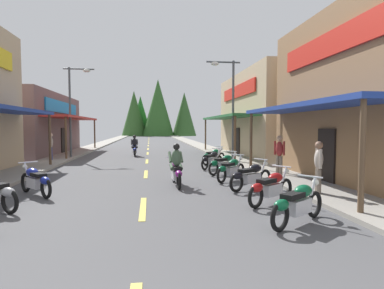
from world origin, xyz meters
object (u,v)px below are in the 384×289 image
object	(u,v)px
pedestrian_waiting	(279,153)
motorcycle_parked_right_5	(212,159)
rider_cruising_lead	(176,168)
motorcycle_parked_right_0	(298,203)
motorcycle_parked_right_6	(214,156)
pedestrian_by_shop	(319,165)
motorcycle_parked_right_3	(231,169)
rider_cruising_trailing	(135,147)
motorcycle_parked_left_2	(36,180)
pedestrian_browsing	(51,145)
streetlamp_left	(74,100)
motorcycle_parked_right_1	(271,187)
streetlamp_right	(228,97)
motorcycle_parked_right_2	(251,176)
motorcycle_parked_right_4	(224,163)

from	to	relation	value
pedestrian_waiting	motorcycle_parked_right_5	bearing A→B (deg)	101.19
rider_cruising_lead	pedestrian_waiting	world-z (taller)	pedestrian_waiting
motorcycle_parked_right_0	motorcycle_parked_right_6	size ratio (longest dim) A/B	1.09
pedestrian_by_shop	rider_cruising_lead	bearing A→B (deg)	167.41
motorcycle_parked_right_3	rider_cruising_trailing	bearing A→B (deg)	65.62
motorcycle_parked_right_0	motorcycle_parked_right_5	distance (m)	9.44
motorcycle_parked_left_2	pedestrian_browsing	xyz separation A→B (m)	(-2.52, 10.06, 0.56)
motorcycle_parked_right_3	pedestrian_by_shop	distance (m)	3.75
motorcycle_parked_right_6	rider_cruising_lead	world-z (taller)	rider_cruising_lead
streetlamp_left	motorcycle_parked_right_1	bearing A→B (deg)	-58.94
streetlamp_left	motorcycle_parked_right_5	world-z (taller)	streetlamp_left
motorcycle_parked_right_0	pedestrian_waiting	bearing A→B (deg)	35.23
streetlamp_right	motorcycle_parked_right_6	bearing A→B (deg)	-147.08
motorcycle_parked_right_3	motorcycle_parked_right_5	size ratio (longest dim) A/B	0.95
motorcycle_parked_right_2	motorcycle_parked_right_6	xyz separation A→B (m)	(0.22, 7.45, 0.00)
motorcycle_parked_right_4	motorcycle_parked_right_2	bearing A→B (deg)	-124.85
streetlamp_right	motorcycle_parked_right_6	size ratio (longest dim) A/B	3.67
motorcycle_parked_left_2	pedestrian_browsing	bearing A→B (deg)	-27.29
motorcycle_parked_right_6	rider_cruising_lead	xyz separation A→B (m)	(-2.71, -6.45, 0.17)
motorcycle_parked_right_5	motorcycle_parked_right_6	distance (m)	1.95
motorcycle_parked_right_6	pedestrian_waiting	world-z (taller)	pedestrian_waiting
rider_cruising_trailing	pedestrian_waiting	bearing A→B (deg)	-152.21
motorcycle_parked_right_3	pedestrian_waiting	xyz separation A→B (m)	(2.35, 0.77, 0.56)
motorcycle_parked_right_1	pedestrian_waiting	bearing A→B (deg)	28.89
motorcycle_parked_left_2	rider_cruising_lead	size ratio (longest dim) A/B	0.78
motorcycle_parked_right_5	motorcycle_parked_right_6	size ratio (longest dim) A/B	1.01
pedestrian_browsing	pedestrian_waiting	size ratio (longest dim) A/B	1.00
motorcycle_parked_right_4	streetlamp_right	bearing A→B (deg)	37.79
rider_cruising_lead	motorcycle_parked_right_4	bearing A→B (deg)	-44.92
motorcycle_parked_right_6	pedestrian_by_shop	xyz separation A→B (m)	(1.49, -8.80, 0.51)
motorcycle_parked_right_0	rider_cruising_lead	world-z (taller)	rider_cruising_lead
motorcycle_parked_right_0	rider_cruising_trailing	bearing A→B (deg)	69.48
motorcycle_parked_right_6	rider_cruising_trailing	xyz separation A→B (m)	(-4.80, 5.73, 0.17)
motorcycle_parked_left_2	pedestrian_by_shop	distance (m)	8.85
motorcycle_parked_right_5	rider_cruising_trailing	distance (m)	8.76
motorcycle_parked_right_2	motorcycle_parked_right_6	world-z (taller)	same
motorcycle_parked_right_5	rider_cruising_trailing	size ratio (longest dim) A/B	0.79
motorcycle_parked_right_2	rider_cruising_trailing	xyz separation A→B (m)	(-4.58, 13.18, 0.17)
motorcycle_parked_right_3	rider_cruising_lead	world-z (taller)	rider_cruising_lead
rider_cruising_trailing	rider_cruising_lead	bearing A→B (deg)	-174.86
motorcycle_parked_right_4	motorcycle_parked_right_6	world-z (taller)	same
streetlamp_left	pedestrian_waiting	size ratio (longest dim) A/B	3.46
motorcycle_parked_right_4	rider_cruising_trailing	xyz separation A→B (m)	(-4.51, 9.53, 0.17)
pedestrian_browsing	streetlamp_right	bearing A→B (deg)	-33.78
streetlamp_left	motorcycle_parked_right_5	bearing A→B (deg)	-37.77
streetlamp_right	pedestrian_waiting	world-z (taller)	streetlamp_right
motorcycle_parked_right_6	rider_cruising_trailing	bearing A→B (deg)	88.40
streetlamp_right	pedestrian_by_shop	xyz separation A→B (m)	(0.47, -9.46, -2.98)
streetlamp_left	motorcycle_parked_right_0	bearing A→B (deg)	-62.32
streetlamp_left	motorcycle_parked_right_6	distance (m)	10.45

